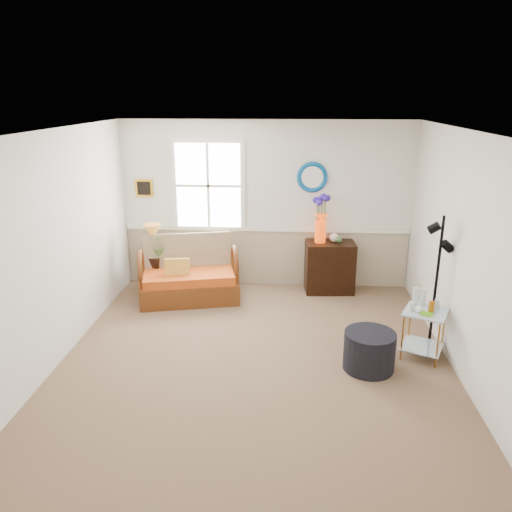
# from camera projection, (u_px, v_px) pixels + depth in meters

# --- Properties ---
(floor) EXTENTS (4.50, 5.00, 0.01)m
(floor) POSITION_uv_depth(u_px,v_px,m) (255.00, 360.00, 5.82)
(floor) COLOR #7D6149
(floor) RESTS_ON ground
(ceiling) EXTENTS (4.50, 5.00, 0.01)m
(ceiling) POSITION_uv_depth(u_px,v_px,m) (255.00, 131.00, 5.02)
(ceiling) COLOR white
(ceiling) RESTS_ON walls
(walls) EXTENTS (4.51, 5.01, 2.60)m
(walls) POSITION_uv_depth(u_px,v_px,m) (255.00, 254.00, 5.42)
(walls) COLOR silver
(walls) RESTS_ON floor
(wainscot) EXTENTS (4.46, 0.02, 0.90)m
(wainscot) POSITION_uv_depth(u_px,v_px,m) (266.00, 257.00, 8.03)
(wainscot) COLOR tan
(wainscot) RESTS_ON walls
(chair_rail) EXTENTS (4.46, 0.04, 0.06)m
(chair_rail) POSITION_uv_depth(u_px,v_px,m) (266.00, 229.00, 7.88)
(chair_rail) COLOR white
(chair_rail) RESTS_ON walls
(window) EXTENTS (1.14, 0.06, 1.44)m
(window) POSITION_uv_depth(u_px,v_px,m) (208.00, 186.00, 7.73)
(window) COLOR white
(window) RESTS_ON walls
(picture) EXTENTS (0.28, 0.03, 0.28)m
(picture) POSITION_uv_depth(u_px,v_px,m) (144.00, 188.00, 7.82)
(picture) COLOR #B8821A
(picture) RESTS_ON walls
(mirror) EXTENTS (0.47, 0.07, 0.47)m
(mirror) POSITION_uv_depth(u_px,v_px,m) (312.00, 177.00, 7.59)
(mirror) COLOR #0E7299
(mirror) RESTS_ON walls
(loveseat) EXTENTS (1.58, 1.11, 0.94)m
(loveseat) POSITION_uv_depth(u_px,v_px,m) (189.00, 270.00, 7.41)
(loveseat) COLOR #662E0F
(loveseat) RESTS_ON floor
(throw_pillow) EXTENTS (0.37, 0.15, 0.36)m
(throw_pillow) POSITION_uv_depth(u_px,v_px,m) (177.00, 271.00, 7.31)
(throw_pillow) COLOR #C27620
(throw_pillow) RESTS_ON loveseat
(lamp_stand) EXTENTS (0.41, 0.41, 0.59)m
(lamp_stand) POSITION_uv_depth(u_px,v_px,m) (154.00, 273.00, 7.77)
(lamp_stand) COLOR black
(lamp_stand) RESTS_ON floor
(table_lamp) EXTENTS (0.36, 0.36, 0.49)m
(table_lamp) POSITION_uv_depth(u_px,v_px,m) (153.00, 240.00, 7.60)
(table_lamp) COLOR #B27426
(table_lamp) RESTS_ON lamp_stand
(potted_plant) EXTENTS (0.44, 0.45, 0.27)m
(potted_plant) POSITION_uv_depth(u_px,v_px,m) (160.00, 248.00, 7.58)
(potted_plant) COLOR #447035
(potted_plant) RESTS_ON lamp_stand
(cabinet) EXTENTS (0.77, 0.53, 0.79)m
(cabinet) POSITION_uv_depth(u_px,v_px,m) (329.00, 267.00, 7.75)
(cabinet) COLOR black
(cabinet) RESTS_ON floor
(flower_vase) EXTENTS (0.26, 0.26, 0.73)m
(flower_vase) POSITION_uv_depth(u_px,v_px,m) (321.00, 219.00, 7.53)
(flower_vase) COLOR red
(flower_vase) RESTS_ON cabinet
(side_table) EXTENTS (0.61, 0.61, 0.58)m
(side_table) POSITION_uv_depth(u_px,v_px,m) (423.00, 334.00, 5.81)
(side_table) COLOR #B87C2A
(side_table) RESTS_ON floor
(tabletop_items) EXTENTS (0.45, 0.45, 0.21)m
(tabletop_items) POSITION_uv_depth(u_px,v_px,m) (424.00, 301.00, 5.74)
(tabletop_items) COLOR silver
(tabletop_items) RESTS_ON side_table
(floor_lamp) EXTENTS (0.30, 0.30, 1.66)m
(floor_lamp) POSITION_uv_depth(u_px,v_px,m) (436.00, 284.00, 5.85)
(floor_lamp) COLOR black
(floor_lamp) RESTS_ON floor
(ottoman) EXTENTS (0.63, 0.63, 0.44)m
(ottoman) POSITION_uv_depth(u_px,v_px,m) (369.00, 351.00, 5.58)
(ottoman) COLOR black
(ottoman) RESTS_ON floor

